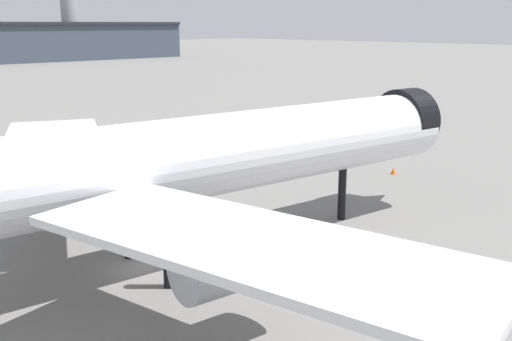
% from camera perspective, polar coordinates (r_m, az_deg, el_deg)
% --- Properties ---
extents(ground, '(900.00, 900.00, 0.00)m').
position_cam_1_polar(ground, '(40.82, -11.12, -9.27)').
color(ground, slate).
extents(airliner_near_gate, '(55.52, 50.02, 16.25)m').
position_cam_1_polar(airliner_near_gate, '(38.71, -8.17, 0.75)').
color(airliner_near_gate, white).
rests_on(airliner_near_gate, ground).
extents(traffic_cone_near_nose, '(0.57, 0.57, 0.72)m').
position_cam_1_polar(traffic_cone_near_nose, '(65.61, 13.33, -0.04)').
color(traffic_cone_near_nose, '#F2600C').
rests_on(traffic_cone_near_nose, ground).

